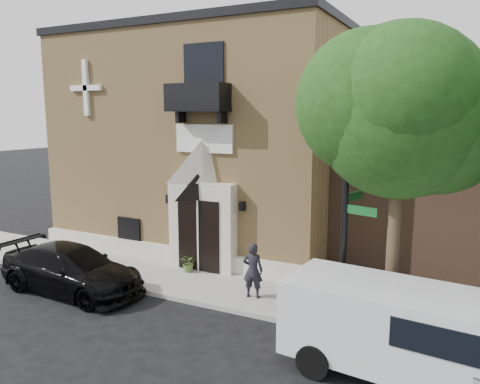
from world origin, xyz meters
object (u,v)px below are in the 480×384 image
Objects in this scene: dumpster at (374,309)px; cargo_van at (411,332)px; street_sign at (346,211)px; black_sedan at (71,269)px; fire_hydrant at (337,312)px; pedestrian_near at (253,270)px.

cargo_van is at bearing -65.88° from dumpster.
street_sign is at bearing 142.44° from cargo_van.
black_sedan is at bearing -177.15° from cargo_van.
fire_hydrant is at bearing 179.02° from dumpster.
cargo_van is 2.83× the size of dumpster.
cargo_van is 2.80m from fire_hydrant.
street_sign is 3.33× the size of dumpster.
street_sign is 3.77m from pedestrian_near.
cargo_van reaches higher than black_sedan.
cargo_van reaches higher than dumpster.
street_sign reaches higher than black_sedan.
street_sign is 3.58× the size of pedestrian_near.
cargo_van is 0.85× the size of street_sign.
black_sedan is at bearing -171.89° from fire_hydrant.
street_sign is (8.61, 1.29, 2.51)m from black_sedan.
cargo_van is 5.50m from pedestrian_near.
black_sedan is 8.59m from fire_hydrant.
pedestrian_near is at bearing 166.15° from fire_hydrant.
black_sedan reaches higher than fire_hydrant.
black_sedan is 9.06m from street_sign.
cargo_van is at bearing -91.20° from black_sedan.
dumpster is (-1.13, 1.87, -0.43)m from cargo_van.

